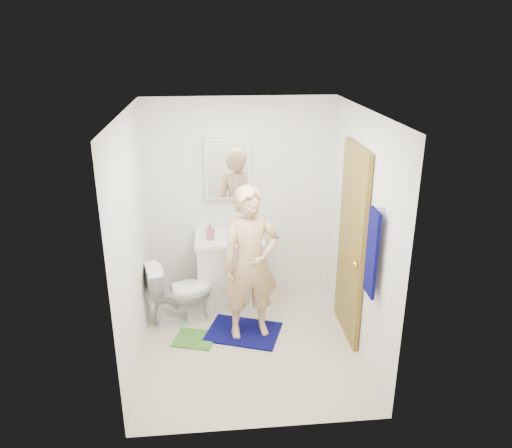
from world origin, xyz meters
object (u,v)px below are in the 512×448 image
(toothbrush_cup, at_px, (245,228))
(vanity_cabinet, at_px, (230,271))
(medicine_cabinet, at_px, (227,168))
(soap_dispenser, at_px, (210,231))
(toilet, at_px, (180,292))
(towel, at_px, (372,253))
(man, at_px, (250,264))

(toothbrush_cup, bearing_deg, vanity_cabinet, -144.12)
(medicine_cabinet, relative_size, soap_dispenser, 3.65)
(medicine_cabinet, xyz_separation_m, toilet, (-0.58, -0.61, -1.24))
(vanity_cabinet, bearing_deg, towel, -51.53)
(medicine_cabinet, bearing_deg, man, -79.37)
(towel, relative_size, man, 0.49)
(toilet, relative_size, toothbrush_cup, 6.20)
(soap_dispenser, bearing_deg, toilet, -138.42)
(medicine_cabinet, bearing_deg, vanity_cabinet, -90.00)
(towel, distance_m, soap_dispenser, 2.02)
(vanity_cabinet, height_order, medicine_cabinet, medicine_cabinet)
(toothbrush_cup, bearing_deg, toilet, -145.78)
(towel, height_order, toothbrush_cup, towel)
(medicine_cabinet, bearing_deg, toothbrush_cup, -23.87)
(medicine_cabinet, bearing_deg, towel, -55.39)
(towel, bearing_deg, soap_dispenser, 134.60)
(vanity_cabinet, distance_m, toilet, 0.69)
(soap_dispenser, distance_m, man, 0.79)
(toothbrush_cup, bearing_deg, man, -90.80)
(towel, height_order, soap_dispenser, towel)
(towel, bearing_deg, toilet, 147.90)
(man, bearing_deg, toilet, 146.55)
(medicine_cabinet, relative_size, toilet, 0.97)
(vanity_cabinet, xyz_separation_m, toothbrush_cup, (0.19, 0.14, 0.50))
(medicine_cabinet, distance_m, toilet, 1.50)
(toilet, bearing_deg, man, -128.48)
(towel, bearing_deg, toothbrush_cup, 121.28)
(vanity_cabinet, xyz_separation_m, towel, (1.18, -1.48, 0.85))
(towel, distance_m, man, 1.31)
(vanity_cabinet, distance_m, towel, 2.08)
(vanity_cabinet, distance_m, medicine_cabinet, 1.22)
(toilet, height_order, soap_dispenser, soap_dispenser)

